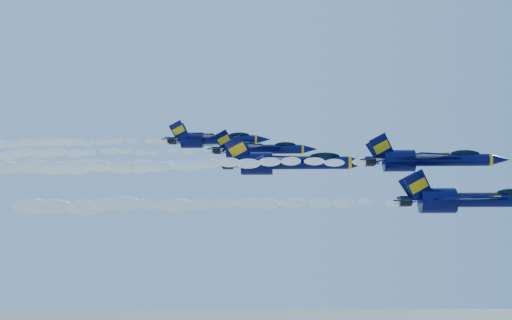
# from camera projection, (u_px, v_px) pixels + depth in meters

# --- Properties ---
(jet_lead) EXTENTS (16.68, 13.68, 6.20)m
(jet_lead) POSITION_uv_depth(u_px,v_px,m) (470.00, 200.00, 58.03)
(jet_lead) COLOR #08093B
(smoke_trail_jet_lead) EXTENTS (40.14, 1.86, 1.67)m
(smoke_trail_jet_lead) POSITION_uv_depth(u_px,v_px,m) (205.00, 204.00, 59.46)
(smoke_trail_jet_lead) COLOR white
(jet_second) EXTENTS (16.10, 13.21, 5.98)m
(jet_second) POSITION_uv_depth(u_px,v_px,m) (428.00, 160.00, 64.07)
(jet_second) COLOR #08093B
(smoke_trail_jet_second) EXTENTS (40.14, 1.79, 1.62)m
(smoke_trail_jet_second) POSITION_uv_depth(u_px,v_px,m) (190.00, 165.00, 65.49)
(smoke_trail_jet_second) COLOR white
(jet_third) EXTENTS (18.84, 15.45, 7.00)m
(jet_third) POSITION_uv_depth(u_px,v_px,m) (286.00, 163.00, 72.46)
(jet_third) COLOR #08093B
(smoke_trail_jet_third) EXTENTS (40.14, 2.10, 1.89)m
(smoke_trail_jet_third) POSITION_uv_depth(u_px,v_px,m) (70.00, 167.00, 73.94)
(smoke_trail_jet_third) COLOR white
(jet_fourth) EXTENTS (15.21, 12.48, 5.65)m
(jet_fourth) POSITION_uv_depth(u_px,v_px,m) (258.00, 149.00, 82.88)
(jet_fourth) COLOR #08093B
(smoke_trail_jet_fourth) EXTENTS (40.14, 1.70, 1.53)m
(smoke_trail_jet_fourth) POSITION_uv_depth(u_px,v_px,m) (79.00, 153.00, 84.29)
(smoke_trail_jet_fourth) COLOR white
(jet_fifth) EXTENTS (16.48, 13.52, 6.13)m
(jet_fifth) POSITION_uv_depth(u_px,v_px,m) (213.00, 139.00, 91.32)
(jet_fifth) COLOR #08093B
(smoke_trail_jet_fifth) EXTENTS (40.14, 1.84, 1.65)m
(smoke_trail_jet_fifth) POSITION_uv_depth(u_px,v_px,m) (47.00, 143.00, 92.75)
(smoke_trail_jet_fifth) COLOR white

